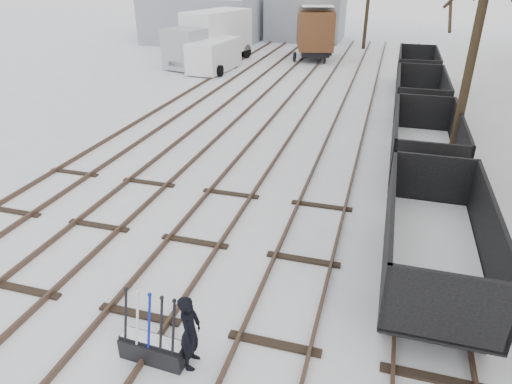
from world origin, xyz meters
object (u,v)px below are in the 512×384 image
at_px(lorry, 210,37).
at_px(box_van_wagon, 315,27).
at_px(panel_van, 214,55).
at_px(ground_frame, 153,348).
at_px(crane, 155,16).
at_px(freight_wagon_a, 433,254).
at_px(worker, 190,332).

bearing_deg(lorry, box_van_wagon, 44.99).
distance_m(box_van_wagon, panel_van, 8.86).
distance_m(ground_frame, crane, 38.81).
bearing_deg(freight_wagon_a, ground_frame, -143.00).
xyz_separation_m(ground_frame, crane, (-17.67, 34.49, 2.17)).
height_order(worker, panel_van, panel_van).
height_order(worker, lorry, lorry).
bearing_deg(ground_frame, freight_wagon_a, 39.92).
relative_size(box_van_wagon, panel_van, 1.17).
distance_m(worker, box_van_wagon, 31.34).
height_order(ground_frame, box_van_wagon, box_van_wagon).
distance_m(freight_wagon_a, crane, 38.21).
xyz_separation_m(box_van_wagon, panel_van, (-5.83, -6.55, -1.26)).
relative_size(freight_wagon_a, crane, 0.59).
relative_size(freight_wagon_a, panel_van, 1.11).
relative_size(lorry, panel_van, 1.71).
height_order(ground_frame, worker, worker).
bearing_deg(panel_van, worker, -64.71).
bearing_deg(box_van_wagon, lorry, -164.28).
relative_size(worker, lorry, 0.19).
bearing_deg(lorry, freight_wagon_a, -42.52).
bearing_deg(freight_wagon_a, worker, -139.32).
distance_m(worker, freight_wagon_a, 5.78).
distance_m(ground_frame, panel_van, 26.03).
bearing_deg(ground_frame, box_van_wagon, 97.28).
bearing_deg(worker, crane, 22.46).
bearing_deg(box_van_wagon, worker, -98.04).
bearing_deg(worker, box_van_wagon, 0.03).
distance_m(ground_frame, lorry, 28.88).
height_order(box_van_wagon, panel_van, box_van_wagon).
xyz_separation_m(freight_wagon_a, lorry, (-14.60, 23.37, 1.04)).
xyz_separation_m(lorry, crane, (-8.20, 7.25, 0.56)).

